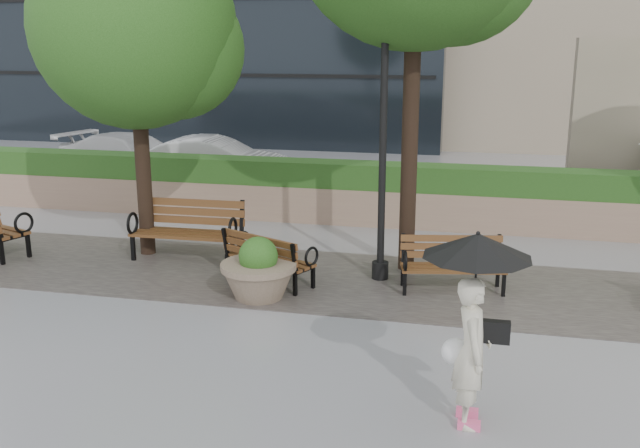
% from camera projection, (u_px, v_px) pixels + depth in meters
% --- Properties ---
extents(ground, '(100.00, 100.00, 0.00)m').
position_uv_depth(ground, '(275.00, 353.00, 9.27)').
color(ground, gray).
rests_on(ground, ground).
extents(cobble_strip, '(28.00, 3.20, 0.01)m').
position_uv_depth(cobble_strip, '(326.00, 280.00, 12.10)').
color(cobble_strip, '#383330').
rests_on(cobble_strip, ground).
extents(hedge_wall, '(24.00, 0.80, 1.35)m').
position_uv_depth(hedge_wall, '(365.00, 194.00, 15.70)').
color(hedge_wall, '#977A61').
rests_on(hedge_wall, ground).
extents(asphalt_street, '(40.00, 7.00, 0.00)m').
position_uv_depth(asphalt_street, '(389.00, 188.00, 19.64)').
color(asphalt_street, black).
rests_on(asphalt_street, ground).
extents(bench_1, '(2.05, 0.86, 1.09)m').
position_uv_depth(bench_1, '(188.00, 242.00, 13.16)').
color(bench_1, brown).
rests_on(bench_1, ground).
extents(bench_2, '(1.72, 1.27, 0.87)m').
position_uv_depth(bench_2, '(269.00, 268.00, 11.90)').
color(bench_2, brown).
rests_on(bench_2, ground).
extents(bench_3, '(1.73, 0.96, 0.88)m').
position_uv_depth(bench_3, '(452.00, 276.00, 11.49)').
color(bench_3, brown).
rests_on(bench_3, ground).
extents(planter_left, '(1.19, 1.19, 1.00)m').
position_uv_depth(planter_left, '(259.00, 274.00, 11.16)').
color(planter_left, '#7F6B56').
rests_on(planter_left, ground).
extents(lamppost, '(0.28, 0.28, 4.43)m').
position_uv_depth(lamppost, '(382.00, 165.00, 11.66)').
color(lamppost, black).
rests_on(lamppost, ground).
extents(tree_0, '(3.68, 3.62, 6.00)m').
position_uv_depth(tree_0, '(144.00, 33.00, 12.61)').
color(tree_0, black).
rests_on(tree_0, ground).
extents(car_left, '(5.03, 3.02, 1.37)m').
position_uv_depth(car_left, '(133.00, 159.00, 20.22)').
color(car_left, silver).
rests_on(car_left, ground).
extents(car_right, '(4.31, 1.73, 1.39)m').
position_uv_depth(car_right, '(214.00, 163.00, 19.44)').
color(car_right, silver).
rests_on(car_right, ground).
extents(pedestrian, '(1.13, 1.13, 2.07)m').
position_uv_depth(pedestrian, '(474.00, 311.00, 7.31)').
color(pedestrian, beige).
rests_on(pedestrian, ground).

